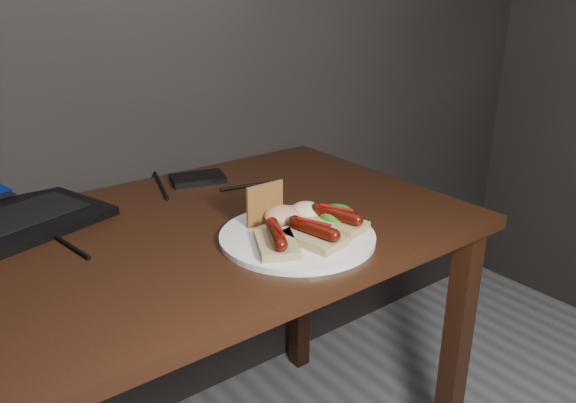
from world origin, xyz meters
The scene contains 11 objects.
desk centered at (0.00, 1.38, 0.66)m, with size 1.40×0.70×0.75m.
hard_drive centered at (0.28, 1.63, 0.76)m, with size 0.13×0.08×0.02m, color black.
desk_cables centered at (-0.01, 1.54, 0.75)m, with size 0.85×0.40×0.01m.
plate centered at (0.27, 1.21, 0.76)m, with size 0.30×0.30×0.01m, color white.
bread_sausage_left centered at (0.20, 1.18, 0.78)m, with size 0.11×0.13×0.04m.
bread_sausage_center centered at (0.27, 1.16, 0.78)m, with size 0.09×0.13×0.04m.
bread_sausage_right centered at (0.35, 1.19, 0.78)m, with size 0.10×0.13×0.04m.
crispbread centered at (0.25, 1.29, 0.80)m, with size 0.09×0.01×0.09m, color #A0692C.
salad_greens centered at (0.36, 1.20, 0.78)m, with size 0.07×0.07×0.04m, color #155110.
salsa_mound centered at (0.27, 1.26, 0.78)m, with size 0.07×0.07×0.04m, color #A31C10.
coleslaw_mound centered at (0.33, 1.26, 0.78)m, with size 0.06×0.06×0.04m, color silver.
Camera 1 is at (-0.35, 0.43, 1.22)m, focal length 35.00 mm.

